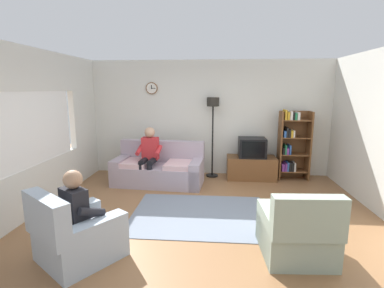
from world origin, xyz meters
name	(u,v)px	position (x,y,z in m)	size (l,w,h in m)	color
ground_plane	(205,220)	(0.00, 0.00, 0.00)	(12.00, 12.00, 0.00)	#8C603D
back_wall_assembly	(210,118)	(0.00, 2.66, 1.35)	(6.20, 0.17, 2.70)	silver
left_wall_assembly	(25,134)	(-2.86, 0.03, 1.34)	(0.12, 5.80, 2.70)	silver
couch	(159,169)	(-1.07, 1.72, 0.31)	(1.96, 1.02, 0.90)	#A899A8
tv_stand	(251,168)	(0.97, 2.25, 0.26)	(1.10, 0.56, 0.51)	brown
tv	(252,148)	(0.97, 2.23, 0.73)	(0.60, 0.49, 0.44)	black
bookshelf	(292,144)	(1.87, 2.32, 0.82)	(0.68, 0.36, 1.59)	brown
floor_lamp	(213,115)	(0.08, 2.35, 1.45)	(0.28, 0.28, 1.85)	black
armchair_near_window	(77,237)	(-1.50, -1.18, 0.29)	(1.16, 1.18, 0.90)	#9EADBC
armchair_near_bookshelf	(296,234)	(1.15, -0.89, 0.29)	(0.85, 0.92, 0.90)	gray
area_rug	(199,215)	(-0.10, 0.19, 0.01)	(2.20, 1.70, 0.01)	slate
person_on_couch	(149,153)	(-1.26, 1.61, 0.70)	(0.53, 0.56, 1.24)	red
person_in_left_armchair	(82,210)	(-1.44, -1.10, 0.60)	(0.62, 0.64, 1.12)	black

